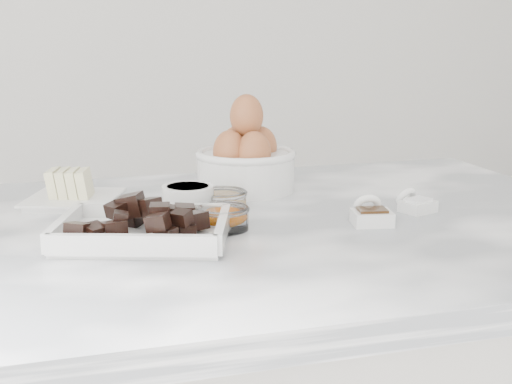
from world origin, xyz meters
TOP-DOWN VIEW (x-y plane):
  - marble_slab at (0.00, 0.00)m, footprint 1.20×0.80m
  - chocolate_dish at (-0.17, -0.05)m, footprint 0.28×0.24m
  - butter_plate at (-0.26, 0.19)m, footprint 0.19×0.19m
  - sugar_ramekin at (-0.08, 0.06)m, footprint 0.08×0.08m
  - egg_bowl at (0.06, 0.22)m, footprint 0.19×0.19m
  - honey_bowl at (-0.03, 0.07)m, footprint 0.08×0.08m
  - zest_bowl at (-0.05, -0.03)m, footprint 0.08×0.08m
  - vanilla_spoon at (0.18, -0.06)m, footprint 0.07×0.08m
  - salt_spoon at (0.28, -0.01)m, footprint 0.06×0.07m

SIDE VIEW (x-z plane):
  - marble_slab at x=0.00m, z-range 0.90..0.94m
  - salt_spoon at x=0.28m, z-range 0.93..0.97m
  - vanilla_spoon at x=0.18m, z-range 0.93..0.98m
  - honey_bowl at x=-0.03m, z-range 0.94..0.98m
  - zest_bowl at x=-0.05m, z-range 0.94..0.98m
  - butter_plate at x=-0.26m, z-range 0.93..0.99m
  - chocolate_dish at x=-0.17m, z-range 0.93..1.00m
  - sugar_ramekin at x=-0.08m, z-range 0.94..0.99m
  - egg_bowl at x=0.06m, z-range 0.91..1.09m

